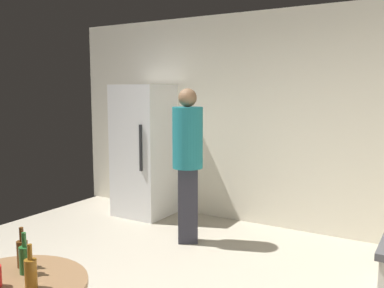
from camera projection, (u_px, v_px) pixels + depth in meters
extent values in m
cube|color=silver|center=(245.00, 119.00, 5.48)|extent=(5.32, 0.06, 2.70)
cube|color=white|center=(144.00, 150.00, 5.84)|extent=(0.70, 0.65, 1.80)
cube|color=#262628|center=(141.00, 148.00, 5.43)|extent=(0.03, 0.03, 0.60)
cylinder|color=olive|center=(8.00, 288.00, 2.18)|extent=(0.80, 0.80, 0.03)
cylinder|color=#8C5919|center=(31.00, 274.00, 2.13)|extent=(0.06, 0.06, 0.15)
cylinder|color=#8C5919|center=(30.00, 252.00, 2.12)|extent=(0.02, 0.02, 0.08)
cylinder|color=#593314|center=(23.00, 254.00, 2.39)|extent=(0.06, 0.06, 0.15)
cylinder|color=#593314|center=(21.00, 234.00, 2.38)|extent=(0.02, 0.02, 0.08)
cylinder|color=#26662D|center=(25.00, 260.00, 2.30)|extent=(0.06, 0.06, 0.15)
cylinder|color=#26662D|center=(24.00, 240.00, 2.29)|extent=(0.02, 0.02, 0.08)
cube|color=#2D2D38|center=(188.00, 205.00, 4.81)|extent=(0.28, 0.26, 0.86)
cylinder|color=#1E727A|center=(188.00, 138.00, 4.71)|extent=(0.47, 0.47, 0.68)
sphere|color=#8C6647|center=(188.00, 98.00, 4.65)|extent=(0.20, 0.20, 0.20)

